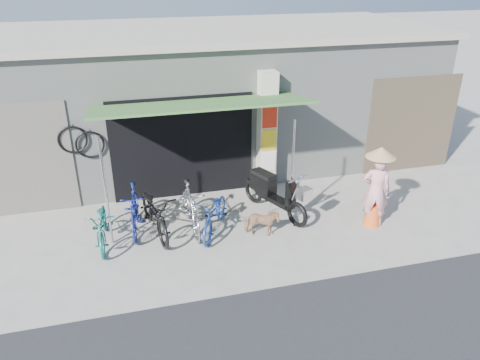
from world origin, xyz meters
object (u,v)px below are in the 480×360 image
object	(u,v)px
bike_silver	(191,208)
bike_teal	(103,225)
moped	(273,192)
bike_navy	(215,214)
street_dog	(262,223)
bike_blue	(134,210)
bike_black	(155,212)
nun	(376,188)

from	to	relation	value
bike_silver	bike_teal	bearing A→B (deg)	-179.22
bike_silver	moped	distance (m)	1.95
bike_silver	bike_navy	bearing A→B (deg)	-29.66
bike_teal	street_dog	world-z (taller)	bike_teal
bike_blue	moped	size ratio (longest dim) A/B	0.86
bike_silver	street_dog	distance (m)	1.55
bike_navy	moped	xyz separation A→B (m)	(1.46, 0.48, 0.09)
bike_navy	street_dog	distance (m)	1.01
bike_navy	bike_teal	bearing A→B (deg)	-156.88
bike_teal	bike_blue	size ratio (longest dim) A/B	0.99
bike_black	bike_navy	size ratio (longest dim) A/B	1.15
bike_blue	bike_silver	world-z (taller)	bike_silver
bike_teal	nun	xyz separation A→B (m)	(5.74, -0.71, 0.47)
bike_navy	nun	size ratio (longest dim) A/B	0.91
bike_silver	street_dog	xyz separation A→B (m)	(1.39, -0.66, -0.21)
bike_teal	bike_navy	world-z (taller)	bike_navy
bike_black	moped	xyz separation A→B (m)	(2.70, 0.20, 0.03)
bike_blue	bike_navy	distance (m)	1.73
bike_blue	street_dog	world-z (taller)	bike_blue
bike_teal	bike_silver	xyz separation A→B (m)	(1.83, 0.10, 0.09)
street_dog	moped	bearing A→B (deg)	-12.13
bike_blue	bike_navy	bearing A→B (deg)	-11.83
moped	nun	size ratio (longest dim) A/B	1.06
bike_navy	bike_black	bearing A→B (deg)	-165.93
bike_navy	nun	world-z (taller)	nun
street_dog	moped	world-z (taller)	moped
bike_teal	moped	xyz separation A→B (m)	(3.77, 0.32, 0.10)
bike_black	street_dog	xyz separation A→B (m)	(2.15, -0.69, -0.19)
bike_teal	street_dog	distance (m)	3.27
bike_silver	street_dog	world-z (taller)	bike_silver
bike_teal	bike_black	world-z (taller)	bike_black
street_dog	bike_navy	bearing A→B (deg)	85.51
moped	nun	bearing A→B (deg)	-52.18
street_dog	nun	world-z (taller)	nun
bike_blue	nun	xyz separation A→B (m)	(5.08, -1.06, 0.40)
bike_black	moped	world-z (taller)	moped
bike_black	bike_navy	distance (m)	1.27
bike_blue	bike_navy	xyz separation A→B (m)	(1.65, -0.50, -0.06)
bike_blue	bike_silver	distance (m)	1.20
moped	bike_black	bearing A→B (deg)	159.81
bike_silver	bike_blue	bearing A→B (deg)	165.52
bike_navy	moped	world-z (taller)	moped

